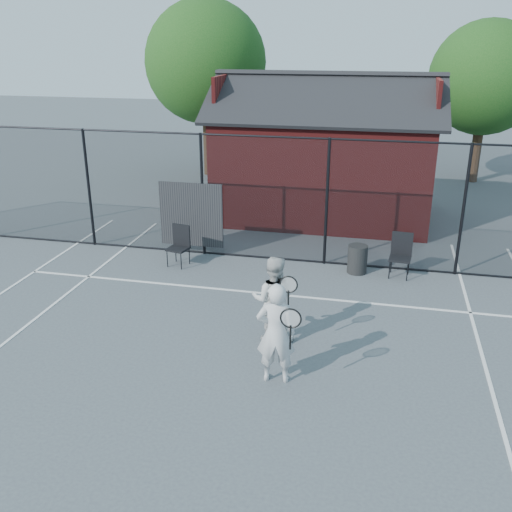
% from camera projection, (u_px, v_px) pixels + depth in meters
% --- Properties ---
extents(ground, '(80.00, 80.00, 0.00)m').
position_uv_depth(ground, '(229.00, 369.00, 9.33)').
color(ground, '#484E53').
rests_on(ground, ground).
extents(court_lines, '(11.02, 18.00, 0.01)m').
position_uv_depth(court_lines, '(205.00, 418.00, 8.13)').
color(court_lines, white).
rests_on(court_lines, ground).
extents(fence, '(22.04, 3.00, 3.00)m').
position_uv_depth(fence, '(271.00, 202.00, 13.42)').
color(fence, black).
rests_on(fence, ground).
extents(clubhouse, '(6.50, 4.36, 4.19)m').
position_uv_depth(clubhouse, '(324.00, 162.00, 16.84)').
color(clubhouse, maroon).
rests_on(clubhouse, ground).
extents(tree_left, '(4.48, 4.48, 6.44)m').
position_uv_depth(tree_left, '(206.00, 62.00, 21.03)').
color(tree_left, '#352415').
rests_on(tree_left, ground).
extents(tree_right, '(3.97, 3.97, 5.70)m').
position_uv_depth(tree_right, '(486.00, 78.00, 20.06)').
color(tree_right, '#352415').
rests_on(tree_right, ground).
extents(player_front, '(0.77, 0.58, 1.66)m').
position_uv_depth(player_front, '(276.00, 333.00, 8.75)').
color(player_front, silver).
rests_on(player_front, ground).
extents(player_back, '(0.88, 0.66, 1.59)m').
position_uv_depth(player_back, '(273.00, 299.00, 9.95)').
color(player_back, silver).
rests_on(player_back, ground).
extents(chair_left, '(0.54, 0.55, 0.94)m').
position_uv_depth(chair_left, '(178.00, 247.00, 13.38)').
color(chair_left, black).
rests_on(chair_left, ground).
extents(chair_right, '(0.52, 0.53, 0.97)m').
position_uv_depth(chair_right, '(400.00, 256.00, 12.75)').
color(chair_right, black).
rests_on(chair_right, ground).
extents(waste_bin, '(0.47, 0.47, 0.66)m').
position_uv_depth(waste_bin, '(357.00, 259.00, 13.03)').
color(waste_bin, '#272727').
rests_on(waste_bin, ground).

